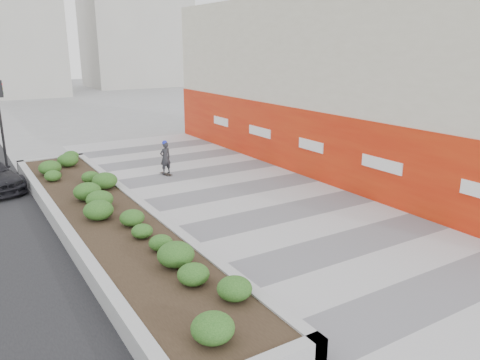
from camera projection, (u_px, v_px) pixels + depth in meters
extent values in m
plane|color=gray|center=(390.00, 270.00, 12.34)|extent=(160.00, 160.00, 0.00)
cube|color=#A8A8AD|center=(315.00, 233.00, 14.79)|extent=(8.00, 36.00, 0.01)
cube|color=beige|center=(349.00, 83.00, 22.12)|extent=(6.00, 24.00, 8.00)
cube|color=red|center=(298.00, 141.00, 21.31)|extent=(0.12, 24.00, 3.00)
cube|color=#9E9EA0|center=(52.00, 163.00, 22.43)|extent=(3.00, 0.30, 0.55)
cube|color=#9E9EA0|center=(62.00, 227.00, 14.52)|extent=(0.30, 18.00, 0.55)
cube|color=#9E9EA0|center=(145.00, 211.00, 15.88)|extent=(0.30, 18.00, 0.55)
cube|color=#2D2116|center=(105.00, 220.00, 15.21)|extent=(2.40, 17.40, 0.50)
cylinder|color=black|center=(1.00, 124.00, 22.36)|extent=(0.12, 0.12, 4.20)
cube|color=black|center=(0.00, 89.00, 22.00)|extent=(0.18, 0.28, 0.80)
cylinder|color=#595654|center=(327.00, 230.00, 15.04)|extent=(0.44, 0.44, 0.01)
cube|color=black|center=(166.00, 174.00, 21.36)|extent=(0.37, 0.75, 0.02)
imported|color=#26272B|center=(165.00, 158.00, 21.15)|extent=(0.59, 0.44, 1.47)
sphere|color=#1825D1|center=(165.00, 143.00, 20.96)|extent=(0.23, 0.23, 0.23)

